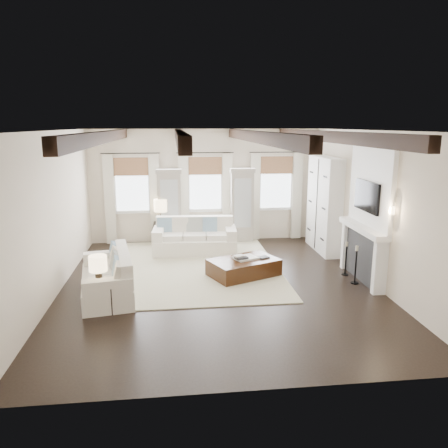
{
  "coord_description": "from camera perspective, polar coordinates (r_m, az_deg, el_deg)",
  "views": [
    {
      "loc": [
        -0.89,
        -8.62,
        3.31
      ],
      "look_at": [
        0.2,
        0.78,
        1.15
      ],
      "focal_mm": 35.0,
      "sensor_mm": 36.0,
      "label": 1
    }
  ],
  "objects": [
    {
      "name": "tray",
      "position": [
        9.79,
        2.83,
        -4.44
      ],
      "size": [
        0.61,
        0.55,
        0.04
      ],
      "primitive_type": "cube",
      "rotation": [
        0.0,
        0.0,
        0.42
      ],
      "color": "white",
      "rests_on": "ottoman"
    },
    {
      "name": "lamp_front",
      "position": [
        8.13,
        -16.13,
        -5.19
      ],
      "size": [
        0.32,
        0.32,
        0.55
      ],
      "color": "black",
      "rests_on": "side_table_front"
    },
    {
      "name": "book_lower",
      "position": [
        9.66,
        2.26,
        -4.42
      ],
      "size": [
        0.32,
        0.29,
        0.04
      ],
      "primitive_type": "cube",
      "rotation": [
        0.0,
        0.0,
        0.42
      ],
      "color": "#262628",
      "rests_on": "tray"
    },
    {
      "name": "book_upper",
      "position": [
        9.67,
        1.96,
        -4.18
      ],
      "size": [
        0.27,
        0.24,
        0.03
      ],
      "primitive_type": "cube",
      "rotation": [
        0.0,
        0.0,
        0.42
      ],
      "color": "beige",
      "rests_on": "book_lower"
    },
    {
      "name": "sofa_left",
      "position": [
        8.99,
        -14.7,
        -6.8
      ],
      "size": [
        1.26,
        2.16,
        0.87
      ],
      "color": "white",
      "rests_on": "ground"
    },
    {
      "name": "area_rug",
      "position": [
        10.42,
        -3.47,
        -5.63
      ],
      "size": [
        3.76,
        4.74,
        0.02
      ],
      "primitive_type": "cube",
      "color": "beige",
      "rests_on": "ground"
    },
    {
      "name": "candlestick_far",
      "position": [
        10.19,
        15.61,
        -4.72
      ],
      "size": [
        0.16,
        0.16,
        0.77
      ],
      "color": "black",
      "rests_on": "ground"
    },
    {
      "name": "lamp_back",
      "position": [
        12.25,
        -8.25,
        2.25
      ],
      "size": [
        0.38,
        0.38,
        0.66
      ],
      "color": "black",
      "rests_on": "side_table_back"
    },
    {
      "name": "candlestick_near",
      "position": [
        9.71,
        16.81,
        -5.51
      ],
      "size": [
        0.17,
        0.17,
        0.83
      ],
      "color": "black",
      "rests_on": "ground"
    },
    {
      "name": "book_loose",
      "position": [
        9.87,
        5.16,
        -4.36
      ],
      "size": [
        0.29,
        0.26,
        0.03
      ],
      "primitive_type": "cube",
      "rotation": [
        0.0,
        0.0,
        0.42
      ],
      "color": "#262628",
      "rests_on": "ottoman"
    },
    {
      "name": "side_table_back",
      "position": [
        12.41,
        -8.14,
        -1.23
      ],
      "size": [
        0.43,
        0.43,
        0.64
      ],
      "primitive_type": "cube",
      "color": "black",
      "rests_on": "ground"
    },
    {
      "name": "room_shell",
      "position": [
        9.76,
        3.13,
        4.46
      ],
      "size": [
        6.54,
        7.54,
        3.22
      ],
      "color": "beige",
      "rests_on": "ground"
    },
    {
      "name": "ottoman",
      "position": [
        9.8,
        2.58,
        -5.71
      ],
      "size": [
        1.71,
        1.43,
        0.38
      ],
      "primitive_type": "cube",
      "rotation": [
        0.0,
        0.0,
        0.42
      ],
      "color": "black",
      "rests_on": "ground"
    },
    {
      "name": "ground",
      "position": [
        9.28,
        -0.68,
        -8.05
      ],
      "size": [
        7.5,
        7.5,
        0.0
      ],
      "primitive_type": "plane",
      "color": "black",
      "rests_on": "ground"
    },
    {
      "name": "side_table_front",
      "position": [
        8.34,
        -15.86,
        -9.25
      ],
      "size": [
        0.49,
        0.49,
        0.49
      ],
      "primitive_type": "cube",
      "color": "black",
      "rests_on": "ground"
    },
    {
      "name": "sofa_back",
      "position": [
        11.54,
        -3.84,
        -1.92
      ],
      "size": [
        2.2,
        1.09,
        0.92
      ],
      "color": "white",
      "rests_on": "ground"
    }
  ]
}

